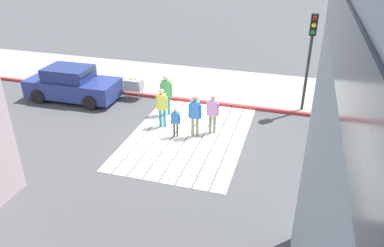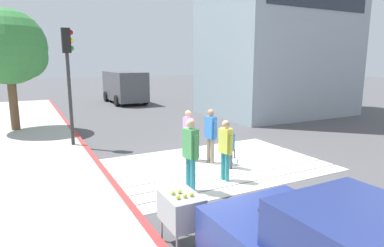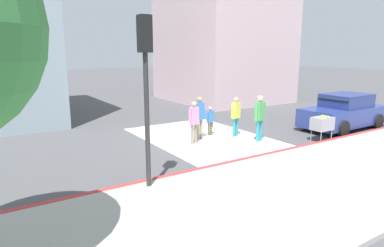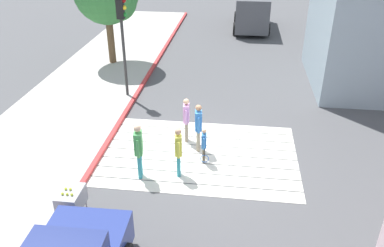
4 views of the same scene
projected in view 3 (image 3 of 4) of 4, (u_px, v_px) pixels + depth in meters
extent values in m
plane|color=#4C4C4F|center=(204.00, 138.00, 13.61)|extent=(120.00, 120.00, 0.00)
cube|color=silver|center=(240.00, 132.00, 14.62)|extent=(6.40, 0.50, 0.01)
cube|color=silver|center=(230.00, 133.00, 14.33)|extent=(6.40, 0.50, 0.01)
cube|color=silver|center=(220.00, 135.00, 14.04)|extent=(6.40, 0.50, 0.01)
cube|color=silver|center=(209.00, 137.00, 13.75)|extent=(6.40, 0.50, 0.01)
cube|color=silver|center=(198.00, 138.00, 13.46)|extent=(6.40, 0.50, 0.01)
cube|color=silver|center=(186.00, 140.00, 13.17)|extent=(6.40, 0.50, 0.01)
cube|color=silver|center=(174.00, 142.00, 12.88)|extent=(6.40, 0.50, 0.01)
cube|color=silver|center=(161.00, 144.00, 12.59)|extent=(6.40, 0.50, 0.01)
cube|color=#ADA8A0|center=(322.00, 180.00, 8.98)|extent=(4.80, 40.00, 0.12)
cube|color=#BC3333|center=(260.00, 157.00, 10.91)|extent=(0.16, 40.00, 0.13)
cube|color=#232B38|center=(44.00, 0.00, 17.16)|extent=(6.80, 0.03, 0.70)
cube|color=beige|center=(222.00, 22.00, 23.37)|extent=(8.00, 7.00, 10.86)
cube|color=#232B38|center=(260.00, 17.00, 25.11)|extent=(6.80, 0.03, 0.70)
cube|color=navy|center=(343.00, 116.00, 15.14)|extent=(1.87, 4.33, 0.80)
cube|color=navy|center=(346.00, 101.00, 15.08)|extent=(1.57, 2.09, 0.60)
cube|color=#1E2833|center=(334.00, 104.00, 14.60)|extent=(1.48, 0.35, 0.49)
cylinder|color=black|center=(307.00, 121.00, 15.20)|extent=(0.23, 0.66, 0.66)
cylinder|color=black|center=(343.00, 129.00, 13.76)|extent=(0.23, 0.66, 0.66)
cylinder|color=black|center=(342.00, 115.00, 16.64)|extent=(0.23, 0.66, 0.66)
cylinder|color=black|center=(378.00, 121.00, 15.20)|extent=(0.23, 0.66, 0.66)
cylinder|color=#2D2D2D|center=(147.00, 124.00, 8.10)|extent=(0.12, 0.12, 3.40)
cube|color=black|center=(145.00, 34.00, 7.65)|extent=(0.28, 0.28, 0.84)
sphere|color=maroon|center=(141.00, 22.00, 7.73)|extent=(0.18, 0.18, 0.18)
sphere|color=yellow|center=(142.00, 34.00, 7.78)|extent=(0.18, 0.18, 0.18)
sphere|color=#188429|center=(142.00, 46.00, 7.84)|extent=(0.18, 0.18, 0.18)
cube|color=#99999E|center=(322.00, 124.00, 12.95)|extent=(0.56, 0.80, 0.50)
cylinder|color=#99999E|center=(311.00, 135.00, 13.07)|extent=(0.04, 0.04, 0.45)
cylinder|color=#99999E|center=(321.00, 138.00, 12.70)|extent=(0.04, 0.04, 0.45)
cylinder|color=#99999E|center=(321.00, 133.00, 13.40)|extent=(0.04, 0.04, 0.45)
cylinder|color=#99999E|center=(331.00, 136.00, 13.04)|extent=(0.04, 0.04, 0.45)
sphere|color=#CCE033|center=(328.00, 116.00, 12.87)|extent=(0.07, 0.07, 0.07)
sphere|color=#CCE033|center=(325.00, 116.00, 12.97)|extent=(0.07, 0.07, 0.07)
sphere|color=#CCE033|center=(323.00, 115.00, 13.07)|extent=(0.07, 0.07, 0.07)
sphere|color=#CCE033|center=(325.00, 117.00, 12.77)|extent=(0.07, 0.07, 0.07)
sphere|color=#CCE033|center=(322.00, 116.00, 12.87)|extent=(0.07, 0.07, 0.07)
cylinder|color=teal|center=(258.00, 131.00, 12.87)|extent=(0.13, 0.13, 0.85)
cylinder|color=teal|center=(261.00, 131.00, 13.00)|extent=(0.13, 0.13, 0.85)
cube|color=#4CA559|center=(260.00, 111.00, 12.77)|extent=(0.29, 0.40, 0.71)
sphere|color=beige|center=(261.00, 99.00, 12.67)|extent=(0.22, 0.22, 0.22)
cylinder|color=#4CA559|center=(256.00, 114.00, 12.65)|extent=(0.09, 0.09, 0.60)
cylinder|color=#4CA559|center=(263.00, 112.00, 12.93)|extent=(0.09, 0.09, 0.60)
cylinder|color=gray|center=(198.00, 130.00, 13.27)|extent=(0.12, 0.12, 0.80)
cylinder|color=gray|center=(201.00, 129.00, 13.38)|extent=(0.12, 0.12, 0.80)
cube|color=#3372BF|center=(200.00, 111.00, 13.17)|extent=(0.27, 0.38, 0.67)
sphere|color=#9E7051|center=(200.00, 100.00, 13.07)|extent=(0.21, 0.21, 0.21)
cylinder|color=#3372BF|center=(196.00, 113.00, 13.05)|extent=(0.09, 0.09, 0.57)
cylinder|color=#3372BF|center=(203.00, 112.00, 13.32)|extent=(0.09, 0.09, 0.57)
cylinder|color=gray|center=(192.00, 134.00, 12.58)|extent=(0.11, 0.11, 0.76)
cylinder|color=gray|center=(196.00, 134.00, 12.68)|extent=(0.11, 0.11, 0.76)
cube|color=#D18CC6|center=(194.00, 116.00, 12.49)|extent=(0.24, 0.35, 0.64)
sphere|color=tan|center=(194.00, 104.00, 12.39)|extent=(0.20, 0.20, 0.20)
cylinder|color=#D18CC6|center=(190.00, 118.00, 12.38)|extent=(0.08, 0.08, 0.54)
cylinder|color=#D18CC6|center=(198.00, 117.00, 12.62)|extent=(0.08, 0.08, 0.54)
cylinder|color=teal|center=(234.00, 127.00, 13.71)|extent=(0.12, 0.12, 0.77)
cylinder|color=teal|center=(237.00, 127.00, 13.82)|extent=(0.12, 0.12, 0.77)
cube|color=#D8D84C|center=(236.00, 110.00, 13.61)|extent=(0.26, 0.37, 0.64)
sphere|color=tan|center=(236.00, 100.00, 13.52)|extent=(0.20, 0.20, 0.20)
cylinder|color=#D8D84C|center=(233.00, 112.00, 13.50)|extent=(0.08, 0.08, 0.54)
cylinder|color=#D8D84C|center=(239.00, 111.00, 13.76)|extent=(0.08, 0.08, 0.54)
cylinder|color=brown|center=(209.00, 129.00, 13.89)|extent=(0.09, 0.09, 0.57)
cylinder|color=brown|center=(211.00, 128.00, 13.96)|extent=(0.09, 0.09, 0.57)
cube|color=#3372BF|center=(210.00, 116.00, 13.81)|extent=(0.17, 0.26, 0.48)
sphere|color=tan|center=(210.00, 108.00, 13.74)|extent=(0.15, 0.15, 0.15)
cylinder|color=#3372BF|center=(207.00, 118.00, 13.73)|extent=(0.06, 0.06, 0.41)
cylinder|color=#3372BF|center=(213.00, 117.00, 13.91)|extent=(0.06, 0.06, 0.41)
cylinder|color=black|center=(213.00, 123.00, 14.01)|extent=(0.03, 0.03, 0.28)
torus|color=blue|center=(213.00, 129.00, 14.06)|extent=(0.28, 0.04, 0.28)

